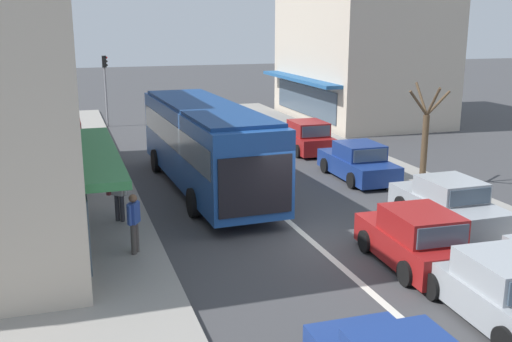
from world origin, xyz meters
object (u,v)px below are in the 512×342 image
Objects in this scene: city_bus at (205,141)px; parked_sedan_kerb_third at (358,163)px; pedestrian_browsing_midblock at (134,220)px; sedan_adjacent_lane_lead at (503,292)px; traffic_light_downstreet at (105,79)px; street_tree_right at (425,139)px; parked_sedan_kerb_second at (448,204)px; pedestrian_with_handbag_near at (118,192)px; parked_hatchback_kerb_rear at (306,138)px; hatchback_adjacent_lane_trail at (416,240)px.

city_bus is 2.59× the size of parked_sedan_kerb_third.
pedestrian_browsing_midblock reaches higher than parked_sedan_kerb_third.
traffic_light_downstreet reaches higher than sedan_adjacent_lane_lead.
street_tree_right is at bearing 65.57° from sedan_adjacent_lane_lead.
sedan_adjacent_lane_lead is 27.94m from traffic_light_downstreet.
sedan_adjacent_lane_lead is 2.62× the size of pedestrian_browsing_midblock.
pedestrian_browsing_midblock is at bearing -161.26° from street_tree_right.
parked_sedan_kerb_third is at bearing 136.58° from street_tree_right.
parked_sedan_kerb_second is at bearing -1.47° from pedestrian_browsing_midblock.
street_tree_right is at bearing 5.23° from pedestrian_with_handbag_near.
city_bus reaches higher than parked_hatchback_kerb_rear.
parked_sedan_kerb_second is at bearing -17.39° from pedestrian_with_handbag_near.
city_bus is 2.93× the size of parked_hatchback_kerb_rear.
traffic_light_downstreet reaches higher than pedestrian_with_handbag_near.
pedestrian_with_handbag_near is at bearing -93.36° from traffic_light_downstreet.
parked_hatchback_kerb_rear is at bearing 48.95° from pedestrian_browsing_midblock.
parked_sedan_kerb_second is 4.62m from street_tree_right.
parked_sedan_kerb_third is 18.01m from traffic_light_downstreet.
parked_hatchback_kerb_rear reaches higher than sedan_adjacent_lane_lead.
pedestrian_with_handbag_near is (-7.06, 8.71, 0.40)m from sedan_adjacent_lane_lead.
parked_hatchback_kerb_rear is 0.89× the size of traffic_light_downstreet.
traffic_light_downstreet is at bearing 103.70° from hatchback_adjacent_lane_trail.
parked_sedan_kerb_second is (6.24, -6.15, -1.22)m from city_bus.
sedan_adjacent_lane_lead is 1.09× the size of street_tree_right.
hatchback_adjacent_lane_trail is at bearing -38.73° from pedestrian_with_handbag_near.
city_bus is 4.74m from pedestrian_with_handbag_near.
hatchback_adjacent_lane_trail is 1.01× the size of parked_hatchback_kerb_rear.
city_bus is 8.85m from parked_sedan_kerb_second.
street_tree_right reaches higher than city_bus.
pedestrian_browsing_midblock is (-0.94, -21.30, -1.79)m from traffic_light_downstreet.
parked_sedan_kerb_second is 10.20m from pedestrian_with_handbag_near.
parked_hatchback_kerb_rear is 2.29× the size of pedestrian_with_handbag_near.
pedestrian_with_handbag_near is 1.00× the size of pedestrian_browsing_midblock.
hatchback_adjacent_lane_trail is at bearing -68.23° from city_bus.
city_bus is at bearing 106.85° from sedan_adjacent_lane_lead.
traffic_light_downstreet is (-8.53, 10.42, 2.15)m from parked_hatchback_kerb_rear.
pedestrian_browsing_midblock is (-9.47, -10.88, 0.36)m from parked_hatchback_kerb_rear.
parked_sedan_kerb_second is at bearing -89.43° from parked_hatchback_kerb_rear.
pedestrian_browsing_midblock reaches higher than sedan_adjacent_lane_lead.
city_bus is 6.71× the size of pedestrian_with_handbag_near.
parked_hatchback_kerb_rear is 13.63m from traffic_light_downstreet.
parked_sedan_kerb_third is at bearing 90.80° from parked_sedan_kerb_second.
hatchback_adjacent_lane_trail is 3.14m from sedan_adjacent_lane_lead.
traffic_light_downstreet is at bearing 98.86° from city_bus.
pedestrian_with_handbag_near reaches higher than parked_sedan_kerb_second.
street_tree_right is (4.55, 6.63, 1.13)m from hatchback_adjacent_lane_trail.
hatchback_adjacent_lane_trail is 2.31× the size of pedestrian_with_handbag_near.
pedestrian_browsing_midblock is at bearing 157.83° from hatchback_adjacent_lane_trail.
parked_sedan_kerb_second is 1.13× the size of parked_hatchback_kerb_rear.
street_tree_right reaches higher than sedan_adjacent_lane_lead.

